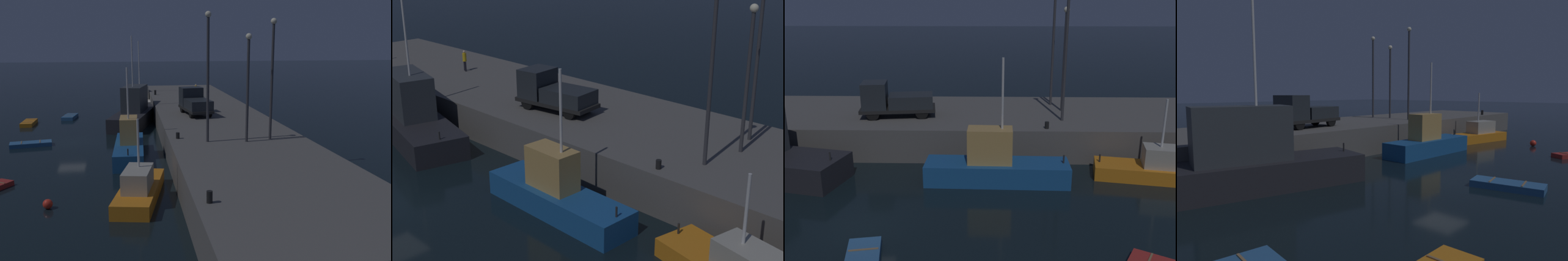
{
  "view_description": "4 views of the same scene",
  "coord_description": "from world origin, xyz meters",
  "views": [
    {
      "loc": [
        42.16,
        5.73,
        9.57
      ],
      "look_at": [
        3.8,
        11.46,
        1.59
      ],
      "focal_mm": 40.5,
      "sensor_mm": 36.0,
      "label": 1
    },
    {
      "loc": [
        25.6,
        -11.87,
        13.62
      ],
      "look_at": [
        2.02,
        12.3,
        1.51
      ],
      "focal_mm": 52.69,
      "sensor_mm": 36.0,
      "label": 2
    },
    {
      "loc": [
        6.13,
        -18.75,
        10.58
      ],
      "look_at": [
        5.5,
        8.68,
        2.27
      ],
      "focal_mm": 40.08,
      "sensor_mm": 36.0,
      "label": 3
    },
    {
      "loc": [
        -16.93,
        -10.64,
        5.09
      ],
      "look_at": [
        3.27,
        8.66,
        1.99
      ],
      "focal_mm": 31.93,
      "sensor_mm": 36.0,
      "label": 4
    }
  ],
  "objects": [
    {
      "name": "fishing_trawler_red",
      "position": [
        16.4,
        6.12,
        0.74
      ],
      "size": [
        7.48,
        3.49,
        5.01
      ],
      "color": "orange",
      "rests_on": "ground"
    },
    {
      "name": "lamp_post_west",
      "position": [
        11.06,
        16.02,
        7.38
      ],
      "size": [
        0.44,
        0.44,
        8.82
      ],
      "color": "#38383D",
      "rests_on": "pier_quay"
    },
    {
      "name": "fishing_boat_white",
      "position": [
        6.48,
        5.53,
        1.04
      ],
      "size": [
        8.59,
        2.48,
        7.45
      ],
      "color": "#195193",
      "rests_on": "ground"
    },
    {
      "name": "bollard_east",
      "position": [
        9.93,
        9.19,
        2.52
      ],
      "size": [
        0.28,
        0.28,
        0.46
      ],
      "primitive_type": "cylinder",
      "color": "black",
      "rests_on": "pier_quay"
    },
    {
      "name": "ground_plane",
      "position": [
        0.0,
        0.0,
        0.0
      ],
      "size": [
        320.0,
        320.0,
        0.0
      ],
      "primitive_type": "plane",
      "color": "black"
    },
    {
      "name": "pier_quay",
      "position": [
        0.0,
        13.7,
        1.14
      ],
      "size": [
        59.29,
        10.41,
        2.29
      ],
      "color": "#5B5956",
      "rests_on": "ground"
    },
    {
      "name": "lamp_post_central",
      "position": [
        11.66,
        14.05,
        6.83
      ],
      "size": [
        0.44,
        0.44,
        7.75
      ],
      "color": "#38383D",
      "rests_on": "pier_quay"
    },
    {
      "name": "utility_truck",
      "position": [
        -0.88,
        12.06,
        3.5
      ],
      "size": [
        5.62,
        2.87,
        2.57
      ],
      "color": "black",
      "rests_on": "pier_quay"
    },
    {
      "name": "lamp_post_east",
      "position": [
        11.26,
        11.23,
        7.6
      ],
      "size": [
        0.44,
        0.44,
        9.25
      ],
      "color": "#38383D",
      "rests_on": "pier_quay"
    }
  ]
}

